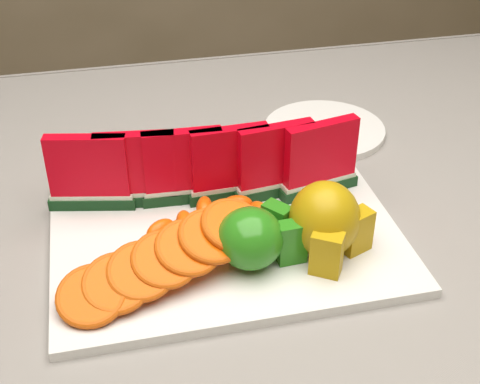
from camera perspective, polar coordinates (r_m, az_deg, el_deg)
table at (r=0.87m, az=-6.89°, el=-9.01°), size 1.40×0.90×0.75m
tablecloth at (r=0.83m, az=-7.18°, el=-5.84°), size 1.53×1.03×0.20m
platter at (r=0.79m, az=-1.25°, el=-3.67°), size 0.40×0.30×0.01m
apple_cluster at (r=0.72m, az=1.39°, el=-3.89°), size 0.11×0.10×0.07m
pear_cluster at (r=0.74m, az=7.39°, el=-2.56°), size 0.10×0.11×0.09m
side_plate at (r=1.01m, az=7.21°, el=5.30°), size 0.23×0.23×0.01m
watermelon_row at (r=0.81m, az=-2.87°, el=2.13°), size 0.39×0.07×0.10m
orange_fan_front at (r=0.70m, az=-6.40°, el=-5.69°), size 0.25×0.14×0.06m
orange_fan_back at (r=0.87m, az=-2.56°, el=2.64°), size 0.33×0.11×0.05m
tangerine_segments at (r=0.79m, az=-2.39°, el=-2.00°), size 0.16×0.07×0.02m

